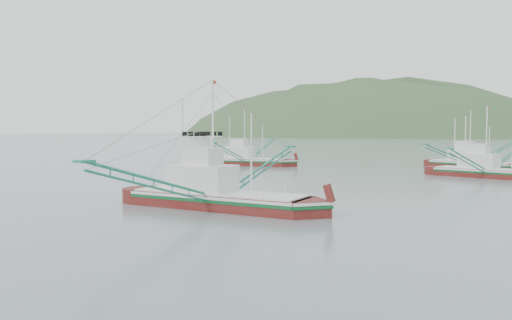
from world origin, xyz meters
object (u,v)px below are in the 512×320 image
Objects in this scene: bg_boat_left at (246,154)px; bg_boat_extra at (472,157)px; bg_boat_far at (488,167)px; main_boat at (217,184)px.

bg_boat_extra is (28.11, 15.34, -0.17)m from bg_boat_left.
bg_boat_left reaches higher than bg_boat_far.
bg_boat_extra is at bearing 10.47° from bg_boat_left.
main_boat is at bearing -70.04° from bg_boat_left.
bg_boat_extra is at bearing 75.49° from main_boat.
bg_boat_left is at bearing -137.03° from bg_boat_extra.
main_boat reaches higher than bg_boat_extra.
bg_boat_far is 1.02× the size of bg_boat_extra.
main_boat is 41.08m from bg_boat_left.
bg_boat_left is at bearing 116.90° from main_boat.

